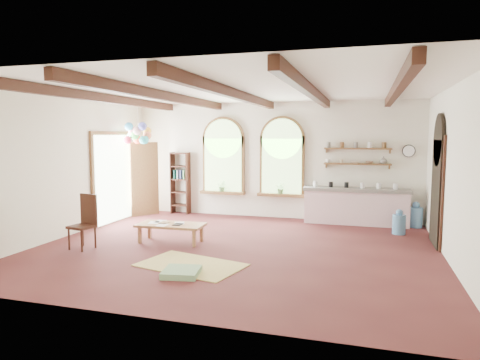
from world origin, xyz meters
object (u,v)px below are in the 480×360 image
at_px(coffee_table, 171,226).
at_px(side_chair, 83,233).
at_px(kitchen_counter, 356,206).
at_px(balloon_cluster, 138,134).

relative_size(coffee_table, side_chair, 1.32).
relative_size(kitchen_counter, side_chair, 2.43).
height_order(kitchen_counter, side_chair, side_chair).
xyz_separation_m(coffee_table, balloon_cluster, (-1.95, 2.12, 1.98)).
distance_m(kitchen_counter, side_chair, 6.66).
bearing_deg(balloon_cluster, side_chair, -81.59).
xyz_separation_m(kitchen_counter, coffee_table, (-3.76, -3.13, -0.12)).
relative_size(coffee_table, balloon_cluster, 1.27).
distance_m(kitchen_counter, coffee_table, 4.89).
relative_size(kitchen_counter, balloon_cluster, 2.35).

